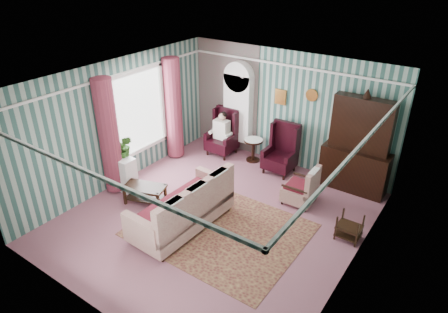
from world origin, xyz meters
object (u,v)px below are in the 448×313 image
Objects in this scene: nest_table at (349,227)px; plant_stand at (124,174)px; seated_woman at (222,134)px; floral_armchair at (301,181)px; round_side_table at (253,150)px; sofa at (181,205)px; wingback_right at (280,149)px; bookcase at (238,113)px; wingback_left at (222,133)px; dresser_hutch at (358,143)px; coffee_table at (145,194)px.

nest_table is 5.02m from plant_stand.
nest_table is (4.07, -1.55, -0.32)m from seated_woman.
floral_armchair reaches higher than nest_table.
round_side_table is 0.75× the size of plant_stand.
wingback_right is at bearing -7.95° from sofa.
nest_table is at bearing -59.85° from sofa.
bookcase is 1.07m from round_side_table.
wingback_left reaches higher than seated_woman.
dresser_hutch is 2.00× the size of seated_woman.
floral_armchair is at bearing -28.21° from bookcase.
seated_woman is 1.97× the size of round_side_table.
sofa is (2.00, -0.32, 0.10)m from plant_stand.
coffee_table is at bearing 83.58° from sofa.
sofa is (1.20, -3.07, -0.13)m from wingback_left.
wingback_left is at bearing -170.54° from round_side_table.
round_side_table is 0.27× the size of sofa.
seated_woman is at bearing 23.52° from sofa.
plant_stand is (-4.87, -1.20, 0.13)m from nest_table.
wingback_left is 1.06× the size of seated_woman.
bookcase is 3.39m from plant_stand.
dresser_hutch is 1.86m from wingback_right.
bookcase reaches higher than sofa.
dresser_hutch is 2.62× the size of coffee_table.
sofa is at bearing -124.53° from dresser_hutch.
wingback_right is 3.12m from sofa.
wingback_left is 2.31× the size of nest_table.
wingback_right is at bearing 47.16° from plant_stand.
seated_woman is 2.87m from plant_stand.
wingback_left is 1.75m from wingback_right.
dresser_hutch is 1.89× the size of wingback_left.
seated_woman reaches higher than sofa.
sofa is at bearing -68.67° from seated_woman.
dresser_hutch is at bearing 4.41° from seated_woman.
bookcase is at bearing 85.47° from coffee_table.
floral_armchair is at bearing -121.64° from dresser_hutch.
wingback_right is 1.38m from floral_armchair.
nest_table is (3.82, -1.94, -0.85)m from bookcase.
sofa reaches higher than coffee_table.
coffee_table is at bearing -10.05° from plant_stand.
coffee_table is (-0.01, -2.89, -0.38)m from seated_woman.
plant_stand is 0.83m from coffee_table.
seated_woman reaches higher than coffee_table.
wingback_left is 2.87m from plant_stand.
dresser_hutch is 1.57m from floral_armchair.
dresser_hutch is 3.55m from wingback_left.
dresser_hutch is at bearing 35.08° from plant_stand.
dresser_hutch is 2.95× the size of plant_stand.
bookcase is 3.42m from coffee_table.
seated_woman is at bearing 73.78° from plant_stand.
coffee_table is at bearing -90.20° from wingback_left.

